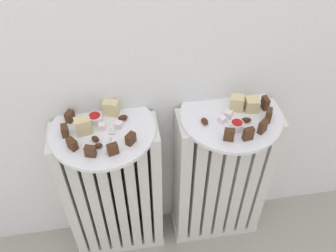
{
  "coord_description": "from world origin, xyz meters",
  "views": [
    {
      "loc": [
        -0.12,
        -0.48,
        1.36
      ],
      "look_at": [
        0.0,
        0.28,
        0.6
      ],
      "focal_mm": 38.93,
      "sensor_mm": 36.0,
      "label": 1
    }
  ],
  "objects_px": {
    "radiator_left": "(114,194)",
    "plate_right": "(231,116)",
    "fork": "(110,139)",
    "jam_bowl_left": "(95,118)",
    "jam_bowl_right": "(237,125)",
    "plate_left": "(103,130)",
    "radiator_right": "(220,180)"
  },
  "relations": [
    {
      "from": "jam_bowl_left",
      "to": "plate_left",
      "type": "bearing_deg",
      "value": -58.8
    },
    {
      "from": "jam_bowl_left",
      "to": "jam_bowl_right",
      "type": "bearing_deg",
      "value": -13.28
    },
    {
      "from": "plate_right",
      "to": "fork",
      "type": "height_order",
      "value": "fork"
    },
    {
      "from": "radiator_right",
      "to": "plate_right",
      "type": "height_order",
      "value": "plate_right"
    },
    {
      "from": "radiator_right",
      "to": "plate_left",
      "type": "xyz_separation_m",
      "value": [
        -0.38,
        0.0,
        0.32
      ]
    },
    {
      "from": "radiator_right",
      "to": "plate_right",
      "type": "distance_m",
      "value": 0.32
    },
    {
      "from": "radiator_right",
      "to": "jam_bowl_right",
      "type": "height_order",
      "value": "jam_bowl_right"
    },
    {
      "from": "radiator_right",
      "to": "fork",
      "type": "distance_m",
      "value": 0.49
    },
    {
      "from": "plate_left",
      "to": "fork",
      "type": "height_order",
      "value": "fork"
    },
    {
      "from": "plate_left",
      "to": "fork",
      "type": "relative_size",
      "value": 3.13
    },
    {
      "from": "plate_left",
      "to": "jam_bowl_left",
      "type": "bearing_deg",
      "value": 121.2
    },
    {
      "from": "jam_bowl_left",
      "to": "jam_bowl_right",
      "type": "height_order",
      "value": "jam_bowl_right"
    },
    {
      "from": "plate_left",
      "to": "plate_right",
      "type": "distance_m",
      "value": 0.38
    },
    {
      "from": "radiator_left",
      "to": "jam_bowl_right",
      "type": "bearing_deg",
      "value": -9.44
    },
    {
      "from": "radiator_left",
      "to": "jam_bowl_left",
      "type": "distance_m",
      "value": 0.34
    },
    {
      "from": "radiator_left",
      "to": "jam_bowl_right",
      "type": "distance_m",
      "value": 0.51
    },
    {
      "from": "jam_bowl_left",
      "to": "jam_bowl_right",
      "type": "xyz_separation_m",
      "value": [
        0.4,
        -0.09,
        0.0
      ]
    },
    {
      "from": "radiator_right",
      "to": "jam_bowl_left",
      "type": "xyz_separation_m",
      "value": [
        -0.4,
        0.03,
        0.34
      ]
    },
    {
      "from": "radiator_right",
      "to": "plate_right",
      "type": "relative_size",
      "value": 2.0
    },
    {
      "from": "plate_right",
      "to": "jam_bowl_left",
      "type": "distance_m",
      "value": 0.4
    },
    {
      "from": "radiator_right",
      "to": "plate_left",
      "type": "bearing_deg",
      "value": 180.0
    },
    {
      "from": "plate_right",
      "to": "plate_left",
      "type": "bearing_deg",
      "value": 180.0
    },
    {
      "from": "plate_left",
      "to": "jam_bowl_left",
      "type": "height_order",
      "value": "jam_bowl_left"
    },
    {
      "from": "radiator_left",
      "to": "plate_right",
      "type": "relative_size",
      "value": 2.0
    },
    {
      "from": "plate_left",
      "to": "fork",
      "type": "xyz_separation_m",
      "value": [
        0.02,
        -0.05,
        0.01
      ]
    },
    {
      "from": "jam_bowl_left",
      "to": "fork",
      "type": "xyz_separation_m",
      "value": [
        0.04,
        -0.08,
        -0.01
      ]
    },
    {
      "from": "plate_right",
      "to": "fork",
      "type": "relative_size",
      "value": 3.13
    },
    {
      "from": "plate_right",
      "to": "fork",
      "type": "bearing_deg",
      "value": -172.51
    },
    {
      "from": "radiator_left",
      "to": "plate_right",
      "type": "xyz_separation_m",
      "value": [
        0.38,
        0.0,
        0.32
      ]
    },
    {
      "from": "radiator_right",
      "to": "plate_left",
      "type": "height_order",
      "value": "plate_left"
    },
    {
      "from": "radiator_left",
      "to": "fork",
      "type": "bearing_deg",
      "value": -66.44
    },
    {
      "from": "jam_bowl_right",
      "to": "fork",
      "type": "height_order",
      "value": "jam_bowl_right"
    }
  ]
}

